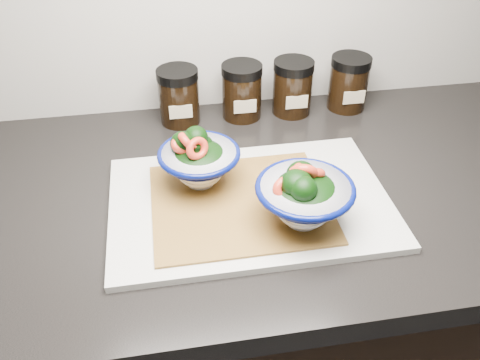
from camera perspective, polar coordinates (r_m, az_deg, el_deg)
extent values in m
cube|color=black|center=(1.24, 7.30, -17.46)|extent=(3.43, 0.58, 0.86)
cube|color=black|center=(0.91, 9.49, -0.86)|extent=(3.50, 0.60, 0.04)
cube|color=beige|center=(0.83, 1.12, -2.51)|extent=(0.45, 0.30, 0.01)
cube|color=#AB7D33|center=(0.81, 0.00, -2.58)|extent=(0.28, 0.24, 0.00)
cylinder|color=white|center=(0.85, -4.46, 0.07)|extent=(0.05, 0.05, 0.01)
ellipsoid|color=white|center=(0.84, -4.51, 0.86)|extent=(0.07, 0.07, 0.03)
torus|color=#050E52|center=(0.82, -4.64, 2.96)|extent=(0.14, 0.14, 0.01)
torus|color=#050E52|center=(0.83, -4.59, 2.17)|extent=(0.11, 0.11, 0.00)
ellipsoid|color=black|center=(0.83, -4.60, 2.40)|extent=(0.10, 0.10, 0.04)
ellipsoid|color=black|center=(0.84, -4.10, 3.97)|extent=(0.03, 0.03, 0.03)
cylinder|color=#477233|center=(0.85, -4.07, 3.33)|extent=(0.01, 0.01, 0.02)
ellipsoid|color=black|center=(0.83, -4.96, 4.73)|extent=(0.04, 0.04, 0.04)
cylinder|color=#477233|center=(0.84, -4.91, 3.93)|extent=(0.01, 0.02, 0.03)
ellipsoid|color=black|center=(0.82, -6.49, 4.02)|extent=(0.04, 0.04, 0.04)
cylinder|color=#477233|center=(0.83, -6.43, 3.22)|extent=(0.02, 0.01, 0.03)
torus|color=red|center=(0.81, -6.05, 4.33)|extent=(0.03, 0.05, 0.05)
torus|color=red|center=(0.80, -4.83, 3.53)|extent=(0.06, 0.04, 0.05)
torus|color=red|center=(0.82, -5.87, 4.10)|extent=(0.05, 0.06, 0.04)
torus|color=red|center=(0.82, -6.50, 3.91)|extent=(0.05, 0.05, 0.04)
cylinder|color=#CCBC8E|center=(0.83, -5.54, 4.20)|extent=(0.02, 0.02, 0.01)
cylinder|color=white|center=(0.78, 7.02, -4.19)|extent=(0.05, 0.05, 0.01)
ellipsoid|color=white|center=(0.77, 7.11, -3.30)|extent=(0.08, 0.08, 0.04)
torus|color=#050E52|center=(0.74, 7.35, -0.91)|extent=(0.15, 0.15, 0.01)
torus|color=#050E52|center=(0.75, 7.26, -1.81)|extent=(0.12, 0.12, 0.00)
ellipsoid|color=black|center=(0.75, 7.29, -1.56)|extent=(0.11, 0.11, 0.05)
ellipsoid|color=black|center=(0.72, 7.14, -1.09)|extent=(0.04, 0.04, 0.04)
cylinder|color=#477233|center=(0.73, 7.06, -1.95)|extent=(0.01, 0.01, 0.03)
ellipsoid|color=black|center=(0.76, 6.87, 0.51)|extent=(0.05, 0.05, 0.04)
cylinder|color=#477233|center=(0.77, 6.79, -0.44)|extent=(0.01, 0.02, 0.03)
ellipsoid|color=black|center=(0.73, 6.39, -0.40)|extent=(0.05, 0.05, 0.04)
cylinder|color=#477233|center=(0.74, 6.30, -1.41)|extent=(0.02, 0.02, 0.03)
torus|color=red|center=(0.74, 6.44, -0.10)|extent=(0.04, 0.05, 0.06)
torus|color=red|center=(0.75, 6.91, 0.53)|extent=(0.05, 0.06, 0.05)
torus|color=red|center=(0.74, 7.11, 0.80)|extent=(0.06, 0.04, 0.05)
torus|color=red|center=(0.76, 7.96, 0.73)|extent=(0.06, 0.05, 0.05)
torus|color=red|center=(0.73, 5.23, -0.98)|extent=(0.05, 0.05, 0.05)
cylinder|color=#CCBC8E|center=(0.73, 7.34, -0.41)|extent=(0.02, 0.02, 0.02)
cylinder|color=#CCBC8E|center=(0.73, 6.64, -0.51)|extent=(0.02, 0.02, 0.01)
cylinder|color=black|center=(1.03, -6.85, 8.89)|extent=(0.08, 0.08, 0.09)
cylinder|color=black|center=(1.01, -7.08, 11.71)|extent=(0.08, 0.08, 0.02)
cube|color=#C6B793|center=(1.00, -6.66, 7.60)|extent=(0.05, 0.00, 0.03)
cylinder|color=black|center=(1.05, 0.20, 9.50)|extent=(0.08, 0.08, 0.09)
cylinder|color=black|center=(1.02, 0.21, 12.31)|extent=(0.08, 0.08, 0.02)
cube|color=#C6B793|center=(1.01, 0.58, 8.25)|extent=(0.04, 0.00, 0.03)
cylinder|color=black|center=(1.07, 5.89, 9.90)|extent=(0.08, 0.08, 0.09)
cylinder|color=black|center=(1.04, 6.08, 12.65)|extent=(0.08, 0.08, 0.02)
cube|color=#C6B793|center=(1.04, 6.41, 8.68)|extent=(0.04, 0.00, 0.03)
cylinder|color=black|center=(1.10, 12.03, 10.22)|extent=(0.08, 0.08, 0.09)
cylinder|color=black|center=(1.08, 12.42, 12.88)|extent=(0.08, 0.08, 0.02)
cube|color=#C6B793|center=(1.07, 12.69, 9.03)|extent=(0.04, 0.00, 0.03)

